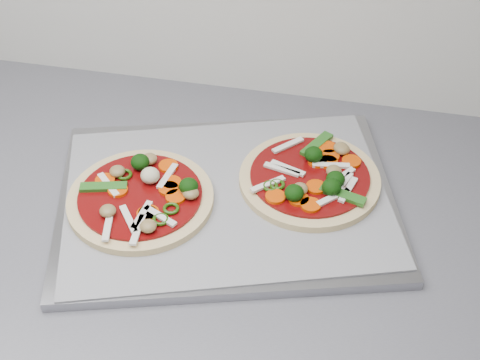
# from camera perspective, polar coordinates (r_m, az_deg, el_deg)

# --- Properties ---
(countertop) EXTENTS (3.60, 0.60, 0.04)m
(countertop) POSITION_cam_1_polar(r_m,az_deg,el_deg) (0.84, 19.53, -7.99)
(countertop) COLOR slate
(countertop) RESTS_ON base_cabinet
(baking_tray) EXTENTS (0.49, 0.41, 0.01)m
(baking_tray) POSITION_cam_1_polar(r_m,az_deg,el_deg) (0.84, -1.15, -1.71)
(baking_tray) COLOR #939398
(baking_tray) RESTS_ON countertop
(parchment) EXTENTS (0.47, 0.40, 0.00)m
(parchment) POSITION_cam_1_polar(r_m,az_deg,el_deg) (0.84, -1.15, -1.33)
(parchment) COLOR gray
(parchment) RESTS_ON baking_tray
(pizza_left) EXTENTS (0.23, 0.23, 0.03)m
(pizza_left) POSITION_cam_1_polar(r_m,az_deg,el_deg) (0.83, -8.32, -1.37)
(pizza_left) COLOR #E2C47F
(pizza_left) RESTS_ON parchment
(pizza_right) EXTENTS (0.25, 0.25, 0.03)m
(pizza_right) POSITION_cam_1_polar(r_m,az_deg,el_deg) (0.85, 6.14, 0.20)
(pizza_right) COLOR #E2C47F
(pizza_right) RESTS_ON parchment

